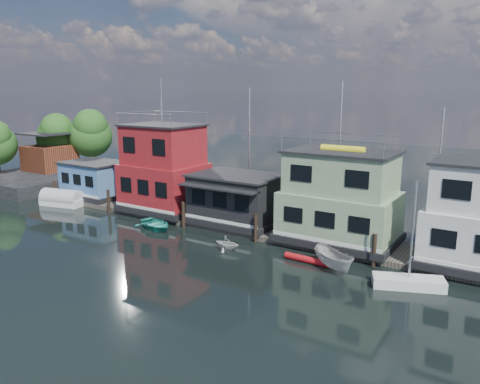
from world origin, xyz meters
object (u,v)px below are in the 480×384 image
Objects in this scene: houseboat_blue at (95,179)px; day_sailer at (408,281)px; houseboat_dark at (237,198)px; motorboat at (334,260)px; tarp_runabout at (62,199)px; red_kayak at (306,259)px; dinghy_white at (227,243)px; dinghy_teal at (156,224)px; houseboat_red at (164,170)px; houseboat_green at (340,199)px.

houseboat_blue is 33.19m from day_sailer.
houseboat_dark is 11.84m from motorboat.
red_kayak is at bearing -15.15° from tarp_runabout.
dinghy_white is at bearing -63.93° from houseboat_dark.
dinghy_teal is (-5.27, -4.26, -2.02)m from houseboat_dark.
dinghy_teal is 0.60× the size of day_sailer.
houseboat_blue is 1.68× the size of dinghy_teal.
houseboat_red is at bearing 0.00° from houseboat_blue.
houseboat_blue is 2.07× the size of red_kayak.
houseboat_green is at bearing -5.53° from tarp_runabout.
houseboat_red is 24.09m from day_sailer.
houseboat_red is 3.83× the size of red_kayak.
houseboat_red reaches higher than dinghy_white.
tarp_runabout reaches higher than red_kayak.
houseboat_red is 17.01m from houseboat_green.
dinghy_teal is 1.93× the size of dinghy_white.
dinghy_teal is at bearing -16.35° from tarp_runabout.
tarp_runabout is at bearing -107.47° from houseboat_blue.
houseboat_red is 2.56× the size of tarp_runabout.
dinghy_white is at bearing -79.01° from dinghy_teal.
houseboat_green reaches higher than houseboat_blue.
houseboat_green is 8.88m from dinghy_white.
dinghy_white is (-6.36, -5.41, -3.03)m from houseboat_green.
houseboat_green is at bearing -54.18° from dinghy_teal.
houseboat_red is at bearing 145.61° from day_sailer.
motorboat is 29.23m from tarp_runabout.
houseboat_blue is 1.74× the size of motorboat.
houseboat_green is at bearing 0.00° from houseboat_red.
tarp_runabout is at bearing 155.05° from day_sailer.
houseboat_green is 2.71× the size of red_kayak.
houseboat_green is 15.22m from dinghy_teal.
houseboat_blue is 0.86× the size of houseboat_dark.
houseboat_dark is (8.00, -0.02, -1.69)m from houseboat_red.
houseboat_green is (17.00, 0.00, -0.55)m from houseboat_red.
day_sailer is (23.26, -5.05, -3.71)m from houseboat_red.
houseboat_dark is 6.29m from dinghy_white.
houseboat_blue is at bearing 89.85° from dinghy_teal.
day_sailer is at bearing -92.43° from dinghy_white.
day_sailer is at bearing -56.94° from motorboat.
houseboat_red reaches higher than dinghy_teal.
houseboat_blue is at bearing 70.89° from dinghy_white.
houseboat_red is at bearing 109.09° from motorboat.
dinghy_teal is (2.73, -4.28, -3.71)m from houseboat_red.
dinghy_teal is 20.54m from day_sailer.
houseboat_dark is at bearing -0.06° from houseboat_blue.
red_kayak is at bearing -10.07° from houseboat_blue.
day_sailer is (32.76, -5.05, -1.81)m from houseboat_blue.
motorboat is 1.87× the size of dinghy_white.
dinghy_white is at bearing -15.03° from houseboat_blue.
motorboat is 8.00m from dinghy_white.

